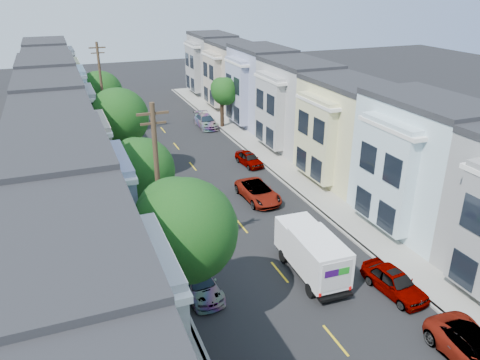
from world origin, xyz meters
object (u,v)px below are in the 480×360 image
at_px(tree_d, 118,118).
at_px(fedex_truck, 312,252).
at_px(tree_e, 100,93).
at_px(parked_right_b, 394,282).
at_px(parked_left_c, 199,283).
at_px(parked_right_c, 249,159).
at_px(utility_pole_far, 102,93).
at_px(tree_c, 141,171).
at_px(parked_left_d, 153,195).
at_px(tree_b, 183,231).
at_px(parked_right_d, 206,121).
at_px(utility_pole_near, 159,195).
at_px(tree_far_r, 224,92).
at_px(lead_sedan, 258,192).

relative_size(tree_d, fedex_truck, 1.41).
xyz_separation_m(tree_e, parked_right_b, (11.20, -34.76, -3.91)).
relative_size(parked_left_c, parked_right_c, 1.08).
bearing_deg(utility_pole_far, parked_right_c, -45.90).
xyz_separation_m(utility_pole_far, parked_right_b, (11.20, -31.96, -4.46)).
bearing_deg(tree_c, utility_pole_far, 89.99).
distance_m(tree_e, utility_pole_far, 2.85).
bearing_deg(tree_d, parked_left_d, -74.57).
height_order(tree_b, parked_left_c, tree_b).
xyz_separation_m(tree_b, parked_left_c, (1.40, 2.86, -4.98)).
bearing_deg(tree_b, parked_left_d, 84.53).
xyz_separation_m(parked_right_b, parked_right_d, (0.00, 33.34, 0.01)).
bearing_deg(tree_e, parked_right_d, -7.26).
bearing_deg(tree_b, parked_right_b, -5.16).
xyz_separation_m(tree_b, utility_pole_far, (0.00, 30.95, -0.43)).
distance_m(tree_c, tree_d, 9.40).
relative_size(tree_c, parked_right_b, 1.56).
bearing_deg(utility_pole_near, tree_c, 90.03).
bearing_deg(utility_pole_far, tree_d, -90.01).
xyz_separation_m(tree_e, parked_left_c, (1.40, -30.89, -3.99)).
height_order(tree_d, fedex_truck, tree_d).
xyz_separation_m(tree_far_r, fedex_truck, (-5.33, -29.38, -2.59)).
relative_size(tree_b, parked_left_d, 1.59).
distance_m(lead_sedan, parked_right_d, 20.13).
height_order(tree_d, parked_right_d, tree_d).
bearing_deg(tree_d, lead_sedan, -39.37).
height_order(tree_d, parked_right_c, tree_d).
bearing_deg(parked_left_c, tree_e, 87.61).
bearing_deg(utility_pole_far, tree_far_r, 2.52).
xyz_separation_m(tree_d, lead_sedan, (9.02, -7.40, -4.86)).
bearing_deg(parked_left_d, fedex_truck, -62.83).
bearing_deg(tree_b, parked_left_c, 63.91).
bearing_deg(parked_left_c, parked_right_b, -26.56).
distance_m(tree_b, parked_left_c, 5.91).
xyz_separation_m(tree_e, tree_far_r, (13.20, -2.22, -0.51)).
bearing_deg(parked_right_d, parked_right_b, -88.80).
height_order(tree_far_r, utility_pole_far, utility_pole_far).
height_order(parked_left_c, parked_left_d, parked_left_d).
xyz_separation_m(tree_e, parked_right_c, (11.20, -14.36, -3.99)).
bearing_deg(parked_left_c, utility_pole_near, 118.82).
bearing_deg(parked_right_d, utility_pole_far, -171.81).
height_order(lead_sedan, parked_left_c, lead_sedan).
distance_m(parked_left_d, parked_right_c, 10.89).
height_order(tree_b, utility_pole_near, utility_pole_near).
height_order(tree_b, lead_sedan, tree_b).
bearing_deg(tree_b, parked_right_d, 70.89).
xyz_separation_m(tree_far_r, parked_right_c, (-1.99, -12.14, -3.48)).
bearing_deg(parked_left_d, tree_e, 94.00).
xyz_separation_m(tree_c, parked_right_c, (11.20, 9.02, -3.92)).
relative_size(utility_pole_far, parked_right_b, 2.36).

